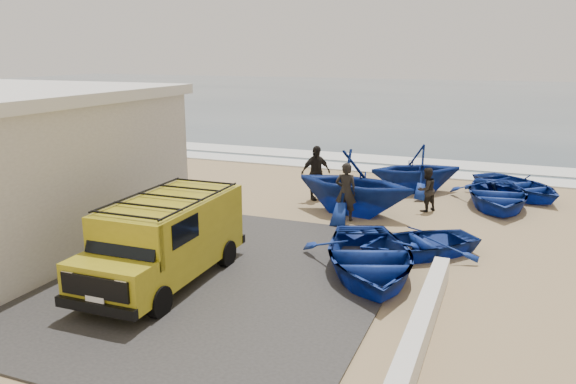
% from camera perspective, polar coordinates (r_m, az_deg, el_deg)
% --- Properties ---
extents(ground, '(160.00, 160.00, 0.00)m').
position_cam_1_polar(ground, '(15.36, -3.65, -6.12)').
color(ground, tan).
extents(slab, '(12.00, 10.00, 0.05)m').
position_cam_1_polar(slab, '(14.72, -14.17, -7.35)').
color(slab, '#383633').
rests_on(slab, ground).
extents(ocean, '(180.00, 88.00, 0.01)m').
position_cam_1_polar(ocean, '(69.48, 16.77, 9.14)').
color(ocean, '#385166').
rests_on(ocean, ground).
extents(surf_line, '(180.00, 1.60, 0.06)m').
position_cam_1_polar(surf_line, '(26.30, 7.61, 2.41)').
color(surf_line, white).
rests_on(surf_line, ground).
extents(surf_wash, '(180.00, 2.20, 0.04)m').
position_cam_1_polar(surf_wash, '(28.68, 8.85, 3.33)').
color(surf_wash, white).
rests_on(surf_wash, ground).
extents(parapet, '(0.35, 6.00, 0.55)m').
position_cam_1_polar(parapet, '(11.26, 13.48, -12.83)').
color(parapet, silver).
rests_on(parapet, ground).
extents(van, '(2.00, 4.81, 2.05)m').
position_cam_1_polar(van, '(13.39, -12.30, -4.50)').
color(van, '#AEA11A').
rests_on(van, ground).
extents(boat_near_left, '(4.53, 5.27, 0.92)m').
position_cam_1_polar(boat_near_left, '(13.81, 8.20, -6.57)').
color(boat_near_left, navy).
rests_on(boat_near_left, ground).
extents(boat_near_right, '(4.11, 3.98, 0.69)m').
position_cam_1_polar(boat_near_right, '(15.38, 12.92, -5.06)').
color(boat_near_right, navy).
rests_on(boat_near_right, ground).
extents(boat_mid_left, '(4.65, 4.19, 2.16)m').
position_cam_1_polar(boat_mid_left, '(18.70, 6.75, 0.97)').
color(boat_mid_left, navy).
rests_on(boat_mid_left, ground).
extents(boat_mid_right, '(3.59, 4.62, 0.88)m').
position_cam_1_polar(boat_mid_right, '(20.90, 20.44, -0.25)').
color(boat_mid_right, navy).
rests_on(boat_mid_right, ground).
extents(boat_far_left, '(4.58, 4.41, 1.86)m').
position_cam_1_polar(boat_far_left, '(22.11, 12.87, 2.34)').
color(boat_far_left, navy).
rests_on(boat_far_left, ground).
extents(boat_far_right, '(4.71, 4.79, 0.81)m').
position_cam_1_polar(boat_far_right, '(22.66, 22.29, 0.56)').
color(boat_far_right, navy).
rests_on(boat_far_right, ground).
extents(fisherman_front, '(0.72, 0.50, 1.89)m').
position_cam_1_polar(fisherman_front, '(18.01, 5.90, 0.04)').
color(fisherman_front, black).
rests_on(fisherman_front, ground).
extents(fisherman_middle, '(0.90, 0.93, 1.51)m').
position_cam_1_polar(fisherman_middle, '(19.55, 13.88, 0.24)').
color(fisherman_middle, black).
rests_on(fisherman_middle, ground).
extents(fisherman_back, '(1.16, 1.19, 2.00)m').
position_cam_1_polar(fisherman_back, '(20.47, 2.84, 1.96)').
color(fisherman_back, black).
rests_on(fisherman_back, ground).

